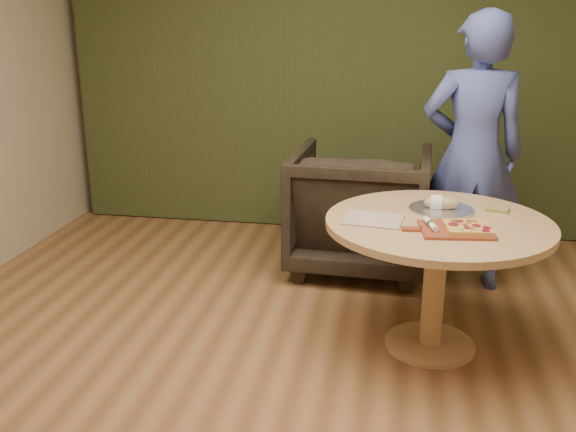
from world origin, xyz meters
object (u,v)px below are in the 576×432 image
(person_standing, at_px, (472,155))
(serving_tray, at_px, (441,209))
(flatbread_pizza, at_px, (467,227))
(pedestal_table, at_px, (437,245))
(cutlery_roll, at_px, (431,224))
(armchair, at_px, (360,203))
(pizza_paddle, at_px, (454,230))
(bread_roll, at_px, (440,203))

(person_standing, bearing_deg, serving_tray, 68.62)
(flatbread_pizza, bearing_deg, serving_tray, 107.40)
(pedestal_table, distance_m, cutlery_roll, 0.24)
(flatbread_pizza, height_order, serving_tray, flatbread_pizza)
(pedestal_table, height_order, armchair, armchair)
(flatbread_pizza, bearing_deg, cutlery_roll, 176.72)
(serving_tray, distance_m, armchair, 1.11)
(cutlery_roll, bearing_deg, pizza_paddle, -19.72)
(armchair, bearing_deg, pizza_paddle, 115.35)
(pedestal_table, bearing_deg, cutlery_roll, -107.40)
(armchair, distance_m, person_standing, 0.86)
(flatbread_pizza, relative_size, armchair, 0.25)
(pedestal_table, distance_m, bread_roll, 0.25)
(pizza_paddle, xyz_separation_m, bread_roll, (-0.05, 0.35, 0.04))
(pizza_paddle, distance_m, armchair, 1.43)
(pedestal_table, bearing_deg, flatbread_pizza, -53.39)
(bread_roll, height_order, armchair, armchair)
(pizza_paddle, height_order, armchair, armchair)
(pedestal_table, distance_m, armchair, 1.23)
(cutlery_roll, xyz_separation_m, person_standing, (0.30, 1.09, 0.13))
(pedestal_table, height_order, flatbread_pizza, flatbread_pizza)
(serving_tray, bearing_deg, cutlery_roll, -101.86)
(flatbread_pizza, relative_size, bread_roll, 1.27)
(bread_roll, bearing_deg, cutlery_roll, -100.42)
(pizza_paddle, distance_m, person_standing, 1.13)
(pizza_paddle, height_order, flatbread_pizza, flatbread_pizza)
(cutlery_roll, height_order, bread_roll, bread_roll)
(armchair, bearing_deg, cutlery_roll, 111.03)
(pedestal_table, xyz_separation_m, pizza_paddle, (0.06, -0.17, 0.15))
(flatbread_pizza, xyz_separation_m, person_standing, (0.12, 1.10, 0.14))
(cutlery_roll, xyz_separation_m, serving_tray, (0.07, 0.34, -0.02))
(pizza_paddle, xyz_separation_m, cutlery_roll, (-0.11, 0.01, 0.02))
(flatbread_pizza, height_order, cutlery_roll, flatbread_pizza)
(bread_roll, bearing_deg, flatbread_pizza, -71.28)
(serving_tray, relative_size, person_standing, 0.20)
(armchair, bearing_deg, person_standing, 167.68)
(armchair, bearing_deg, flatbread_pizza, 117.75)
(cutlery_roll, relative_size, armchair, 0.20)
(pizza_paddle, distance_m, cutlery_roll, 0.12)
(bread_roll, relative_size, person_standing, 0.11)
(flatbread_pizza, bearing_deg, person_standing, 83.93)
(flatbread_pizza, xyz_separation_m, cutlery_roll, (-0.18, 0.01, 0.00))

